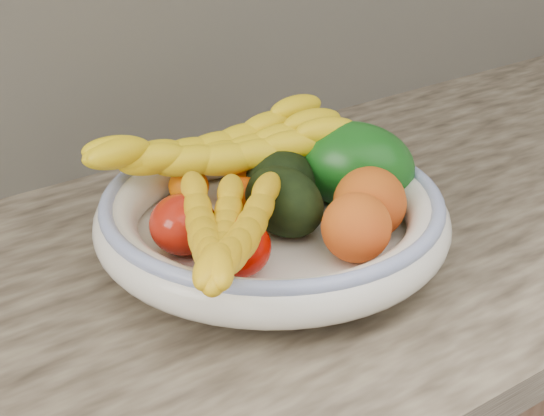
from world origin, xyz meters
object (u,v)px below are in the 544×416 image
at_px(green_mango, 354,165).
at_px(banana_bunch_front, 224,243).
at_px(banana_bunch_back, 219,157).
at_px(fruit_bowl, 272,217).

bearing_deg(green_mango, banana_bunch_front, 166.38).
distance_m(green_mango, banana_bunch_back, 0.16).
distance_m(fruit_bowl, banana_bunch_front, 0.13).
height_order(fruit_bowl, banana_bunch_front, banana_bunch_front).
bearing_deg(banana_bunch_front, fruit_bowl, -20.32).
bearing_deg(banana_bunch_front, banana_bunch_back, 5.81).
relative_size(fruit_bowl, banana_bunch_front, 1.43).
relative_size(fruit_bowl, green_mango, 2.69).
xyz_separation_m(fruit_bowl, banana_bunch_back, (-0.01, 0.10, 0.04)).
height_order(green_mango, banana_bunch_front, green_mango).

